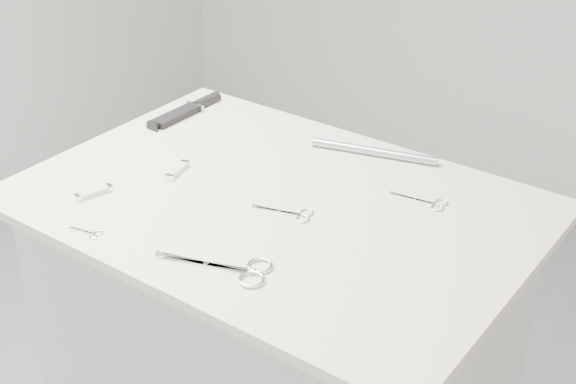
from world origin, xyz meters
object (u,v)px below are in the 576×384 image
Objects in this scene: metal_rail at (374,152)px; pocket_knife_b at (178,170)px; tiny_scissors at (89,233)px; pocket_knife_a at (94,193)px; embroidery_scissors_a at (293,214)px; sheathed_knife at (190,109)px; large_shears at (238,269)px; embroidery_scissors_b at (428,203)px; plinth at (277,379)px.

pocket_knife_b is at bearing -133.13° from metal_rail.
tiny_scissors is 0.14m from pocket_knife_a.
embroidery_scissors_a is 0.56× the size of sheathed_knife.
pocket_knife_b is at bearing -6.23° from pocket_knife_a.
large_shears is 0.68m from sheathed_knife.
embroidery_scissors_a is 0.54m from sheathed_knife.
embroidery_scissors_b is 0.65m from tiny_scissors.
large_shears reaches higher than plinth.
pocket_knife_b reaches higher than embroidery_scissors_b.
embroidery_scissors_b is 0.67m from sheathed_knife.
tiny_scissors is at bearing -156.54° from sheathed_knife.
embroidery_scissors_b is 1.62× the size of tiny_scissors.
large_shears is 0.38m from pocket_knife_b.
sheathed_knife is at bearing 102.33° from tiny_scissors.
embroidery_scissors_a is 0.29m from pocket_knife_b.
embroidery_scissors_a is at bearing 35.66° from tiny_scissors.
metal_rail reaches higher than pocket_knife_a.
metal_rail is at bearing 78.37° from plinth.
pocket_knife_a is 0.18m from pocket_knife_b.
pocket_knife_a reaches higher than tiny_scissors.
embroidery_scissors_a is 1.53× the size of pocket_knife_b.
metal_rail is (-0.00, 0.30, 0.01)m from embroidery_scissors_a.
pocket_knife_b is at bearing -172.36° from plinth.
large_shears is at bearing -130.35° from sheathed_knife.
large_shears is 0.43m from embroidery_scissors_b.
large_shears is 1.71× the size of embroidery_scissors_a.
sheathed_knife is (-0.42, 0.21, 0.48)m from plinth.
metal_rail is (-0.19, 0.11, 0.01)m from embroidery_scissors_b.
pocket_knife_b is at bearing -142.03° from sheathed_knife.
tiny_scissors is at bearing -114.14° from metal_rail.
embroidery_scissors_a is at bearing -89.17° from metal_rail.
pocket_knife_b is 0.42m from metal_rail.
plinth is 4.39× the size of large_shears.
sheathed_knife is 0.48m from metal_rail.
sheathed_knife reaches higher than pocket_knife_a.
pocket_knife_a is (-0.30, -0.20, 0.47)m from plinth.
metal_rail is at bearing 55.26° from tiny_scissors.
tiny_scissors is at bearing -142.03° from embroidery_scissors_b.
large_shears is at bearing 2.69° from tiny_scissors.
pocket_knife_a is 0.29× the size of metal_rail.
pocket_knife_a is (-0.10, 0.10, 0.00)m from tiny_scissors.
sheathed_knife is at bearing -172.36° from metal_rail.
sheathed_knife is at bearing 167.87° from embroidery_scissors_b.
embroidery_scissors_b is at bearing -93.72° from sheathed_knife.
pocket_knife_a is at bearing 156.58° from large_shears.
pocket_knife_b is (0.07, 0.17, 0.00)m from pocket_knife_a.
sheathed_knife is at bearing 32.23° from pocket_knife_a.
embroidery_scissors_a is at bearing -102.23° from pocket_knife_b.
tiny_scissors is (-0.20, -0.30, 0.47)m from plinth.
large_shears is at bearing -97.67° from embroidery_scissors_a.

